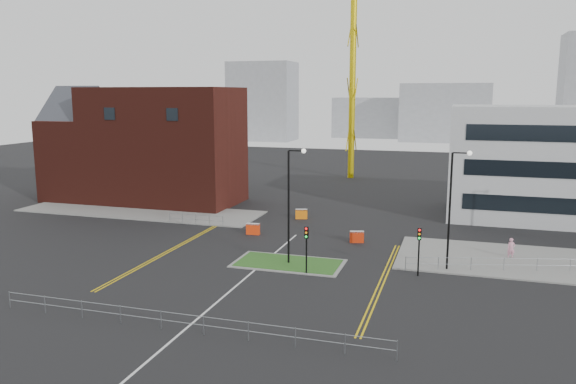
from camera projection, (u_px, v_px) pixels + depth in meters
name	position (u px, v px, depth m)	size (l,w,h in m)	color
ground	(225.00, 296.00, 37.38)	(200.00, 200.00, 0.00)	black
pavement_left	(140.00, 211.00, 63.87)	(28.00, 8.00, 0.12)	slate
pavement_right	(553.00, 264.00, 44.19)	(24.00, 10.00, 0.12)	slate
island_kerb	(289.00, 263.00, 44.33)	(8.60, 4.60, 0.08)	slate
grass_island	(289.00, 263.00, 44.33)	(8.00, 4.00, 0.12)	#25541C
brick_building	(143.00, 146.00, 69.20)	(24.20, 10.07, 14.24)	#491912
office_block	(573.00, 164.00, 58.92)	(25.00, 12.20, 12.00)	#B5B7BA
streetlamp_island	(291.00, 197.00, 43.33)	(1.46, 0.36, 9.18)	black
streetlamp_right_near	(453.00, 201.00, 41.75)	(1.46, 0.36, 9.18)	black
traffic_light_island	(306.00, 241.00, 41.41)	(0.28, 0.33, 3.65)	black
traffic_light_right	(419.00, 242.00, 40.98)	(0.28, 0.33, 3.65)	black
railing_front	(182.00, 319.00, 31.60)	(24.05, 0.05, 1.10)	gray
railing_left	(196.00, 218.00, 57.38)	(6.05, 0.05, 1.10)	gray
railing_right	(537.00, 262.00, 42.15)	(19.05, 5.05, 1.10)	gray
centre_line	(236.00, 286.00, 39.27)	(0.15, 30.00, 0.01)	silver
yellow_left_a	(176.00, 246.00, 49.40)	(0.12, 24.00, 0.01)	gold
yellow_left_b	(179.00, 247.00, 49.31)	(0.12, 24.00, 0.01)	gold
yellow_right_a	(380.00, 281.00, 40.28)	(0.12, 20.00, 0.01)	gold
yellow_right_b	(384.00, 281.00, 40.20)	(0.12, 20.00, 0.01)	gold
skyline_a	(263.00, 101.00, 160.01)	(18.00, 12.00, 22.00)	gray
skyline_b	(445.00, 113.00, 155.49)	(24.00, 12.00, 16.00)	gray
skyline_d	(384.00, 118.00, 170.45)	(30.00, 12.00, 12.00)	gray
pedestrian	(511.00, 249.00, 45.56)	(0.63, 0.41, 1.73)	pink
barrier_left	(301.00, 214.00, 60.16)	(1.33, 0.78, 1.06)	orange
barrier_mid	(253.00, 228.00, 53.50)	(1.30, 0.52, 1.07)	#FE3A0E
barrier_right	(357.00, 236.00, 50.61)	(1.31, 0.76, 1.05)	red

